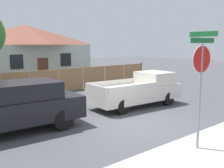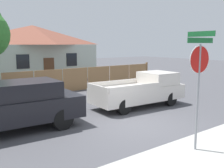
{
  "view_description": "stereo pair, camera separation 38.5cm",
  "coord_description": "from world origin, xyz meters",
  "px_view_note": "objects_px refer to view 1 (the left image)",
  "views": [
    {
      "loc": [
        -7.01,
        -6.98,
        3.15
      ],
      "look_at": [
        -0.61,
        0.72,
        1.6
      ],
      "focal_mm": 42.0,
      "sensor_mm": 36.0,
      "label": 1
    },
    {
      "loc": [
        -6.71,
        -7.22,
        3.15
      ],
      "look_at": [
        -0.61,
        0.72,
        1.6
      ],
      "focal_mm": 42.0,
      "sensor_mm": 36.0,
      "label": 2
    }
  ],
  "objects_px": {
    "house": "(26,51)",
    "red_suv": "(13,105)",
    "orange_pickup": "(139,90)",
    "stop_sign": "(201,69)"
  },
  "relations": [
    {
      "from": "house",
      "to": "red_suv",
      "type": "distance_m",
      "value": 15.33
    },
    {
      "from": "house",
      "to": "orange_pickup",
      "type": "distance_m",
      "value": 14.08
    },
    {
      "from": "orange_pickup",
      "to": "house",
      "type": "bearing_deg",
      "value": 94.32
    },
    {
      "from": "house",
      "to": "red_suv",
      "type": "bearing_deg",
      "value": -113.84
    },
    {
      "from": "red_suv",
      "to": "orange_pickup",
      "type": "distance_m",
      "value": 6.38
    },
    {
      "from": "red_suv",
      "to": "orange_pickup",
      "type": "height_order",
      "value": "red_suv"
    },
    {
      "from": "red_suv",
      "to": "stop_sign",
      "type": "relative_size",
      "value": 1.41
    },
    {
      "from": "red_suv",
      "to": "stop_sign",
      "type": "xyz_separation_m",
      "value": [
        3.78,
        -5.04,
        1.43
      ]
    },
    {
      "from": "red_suv",
      "to": "house",
      "type": "bearing_deg",
      "value": 69.62
    },
    {
      "from": "red_suv",
      "to": "orange_pickup",
      "type": "relative_size",
      "value": 1.0
    }
  ]
}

